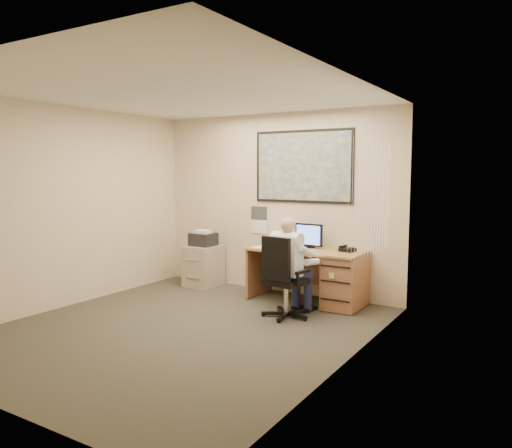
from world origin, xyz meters
The scene contains 8 objects.
room_shell centered at (0.00, 0.00, 1.35)m, with size 4.00×4.50×2.70m.
desk centered at (1.04, 1.90, 0.44)m, with size 1.60×0.97×1.08m.
world_map centered at (0.45, 2.23, 1.90)m, with size 1.56×0.03×1.06m, color #1E4C93.
wall_calendar centered at (-0.30, 2.24, 1.08)m, with size 0.28×0.01×0.42m, color white.
window_blinds centered at (1.97, 0.80, 1.55)m, with size 0.06×1.40×1.30m, color beige, non-canonical shape.
filing_cabinet centered at (-1.15, 1.93, 0.39)m, with size 0.47×0.56×0.90m.
office_chair centered at (0.80, 1.04, 0.30)m, with size 0.70×0.70×1.04m.
person centered at (0.80, 1.12, 0.63)m, with size 0.51×0.73×1.26m, color white, non-canonical shape.
Camera 1 is at (3.67, -4.36, 1.83)m, focal length 35.00 mm.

